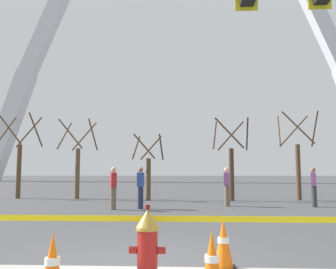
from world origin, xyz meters
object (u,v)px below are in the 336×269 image
object	(u,v)px
traffic_cone_curb_edge	(212,264)
pedestrian_standing_center	(227,186)
monument_arch	(181,33)
pedestrian_walking_left	(113,188)
traffic_cone_mid_sidewalk	(223,244)
pedestrian_near_trees	(314,186)
traffic_cone_by_hydrant	(52,266)
pedestrian_walking_right	(141,187)
fire_hydrant	(147,246)

from	to	relation	value
traffic_cone_curb_edge	pedestrian_standing_center	bearing A→B (deg)	82.67
monument_arch	pedestrian_walking_left	distance (m)	45.34
pedestrian_walking_left	traffic_cone_mid_sidewalk	bearing A→B (deg)	-68.21
pedestrian_standing_center	pedestrian_near_trees	bearing A→B (deg)	-3.00
traffic_cone_by_hydrant	traffic_cone_curb_edge	world-z (taller)	same
traffic_cone_mid_sidewalk	pedestrian_walking_right	size ratio (longest dim) A/B	0.46
fire_hydrant	pedestrian_near_trees	xyz separation A→B (m)	(5.63, 10.30, 0.35)
pedestrian_standing_center	traffic_cone_by_hydrant	bearing A→B (deg)	-106.09
pedestrian_near_trees	traffic_cone_curb_edge	bearing A→B (deg)	-114.41
traffic_cone_curb_edge	monument_arch	size ratio (longest dim) A/B	0.01
fire_hydrant	pedestrian_near_trees	distance (m)	11.74
traffic_cone_mid_sidewalk	pedestrian_walking_right	world-z (taller)	pedestrian_walking_right
traffic_cone_mid_sidewalk	pedestrian_standing_center	size ratio (longest dim) A/B	0.46
fire_hydrant	traffic_cone_curb_edge	world-z (taller)	fire_hydrant
pedestrian_standing_center	pedestrian_walking_right	distance (m)	3.63
monument_arch	pedestrian_walking_left	size ratio (longest dim) A/B	37.94
pedestrian_walking_left	pedestrian_walking_right	world-z (taller)	same
fire_hydrant	traffic_cone_by_hydrant	world-z (taller)	fire_hydrant
traffic_cone_curb_edge	pedestrian_walking_right	world-z (taller)	pedestrian_walking_right
traffic_cone_curb_edge	monument_arch	world-z (taller)	monument_arch
pedestrian_walking_left	monument_arch	bearing A→B (deg)	86.86
traffic_cone_mid_sidewalk	pedestrian_standing_center	xyz separation A→B (m)	(1.15, 9.72, 0.46)
traffic_cone_mid_sidewalk	pedestrian_standing_center	distance (m)	9.79
monument_arch	pedestrian_walking_left	xyz separation A→B (m)	(-2.18, -39.81, -21.58)
traffic_cone_curb_edge	pedestrian_walking_right	size ratio (longest dim) A/B	0.46
monument_arch	pedestrian_walking_right	bearing A→B (deg)	-91.75
fire_hydrant	pedestrian_walking_right	bearing A→B (deg)	97.62
traffic_cone_mid_sidewalk	pedestrian_near_trees	bearing A→B (deg)	64.26
traffic_cone_by_hydrant	pedestrian_standing_center	size ratio (longest dim) A/B	0.46
fire_hydrant	pedestrian_standing_center	world-z (taller)	pedestrian_standing_center
monument_arch	traffic_cone_curb_edge	bearing A→B (deg)	-89.04
traffic_cone_mid_sidewalk	traffic_cone_curb_edge	xyz separation A→B (m)	(-0.25, -1.14, 0.00)
traffic_cone_curb_edge	pedestrian_standing_center	xyz separation A→B (m)	(1.40, 10.86, 0.46)
traffic_cone_curb_edge	pedestrian_standing_center	size ratio (longest dim) A/B	0.46
fire_hydrant	traffic_cone_by_hydrant	distance (m)	1.17
traffic_cone_by_hydrant	monument_arch	size ratio (longest dim) A/B	0.01
traffic_cone_curb_edge	pedestrian_standing_center	world-z (taller)	pedestrian_standing_center
traffic_cone_curb_edge	traffic_cone_mid_sidewalk	bearing A→B (deg)	77.72
traffic_cone_by_hydrant	pedestrian_walking_right	distance (m)	9.88
pedestrian_walking_left	pedestrian_near_trees	world-z (taller)	same
traffic_cone_curb_edge	pedestrian_walking_left	xyz separation A→B (m)	(-3.00, 9.28, 0.46)
pedestrian_near_trees	fire_hydrant	bearing A→B (deg)	-118.68
pedestrian_standing_center	pedestrian_near_trees	xyz separation A→B (m)	(3.45, -0.18, 0.00)
pedestrian_near_trees	traffic_cone_mid_sidewalk	bearing A→B (deg)	-115.74
pedestrian_walking_left	traffic_cone_curb_edge	bearing A→B (deg)	-72.05
traffic_cone_mid_sidewalk	traffic_cone_curb_edge	bearing A→B (deg)	-102.28
traffic_cone_by_hydrant	pedestrian_walking_right	world-z (taller)	pedestrian_walking_right
fire_hydrant	pedestrian_near_trees	size ratio (longest dim) A/B	0.62
traffic_cone_by_hydrant	traffic_cone_curb_edge	size ratio (longest dim) A/B	1.00
traffic_cone_by_hydrant	traffic_cone_curb_edge	distance (m)	1.81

